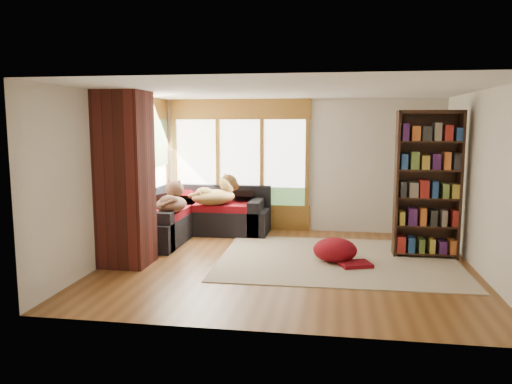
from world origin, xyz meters
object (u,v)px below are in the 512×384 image
(brick_chimney, at_px, (125,179))
(pouf, at_px, (335,249))
(dog_brindle, at_px, (172,202))
(bookshelf, at_px, (427,185))
(sectional_sofa, at_px, (194,220))
(area_rug, at_px, (338,259))
(dog_tan, at_px, (217,195))

(brick_chimney, distance_m, pouf, 3.37)
(pouf, bearing_deg, dog_brindle, 167.54)
(bookshelf, bearing_deg, sectional_sofa, 167.83)
(bookshelf, bearing_deg, pouf, -159.46)
(bookshelf, xyz_separation_m, pouf, (-1.42, -0.53, -0.97))
(sectional_sofa, bearing_deg, dog_brindle, -96.72)
(bookshelf, bearing_deg, brick_chimney, -165.61)
(pouf, bearing_deg, area_rug, 68.12)
(bookshelf, relative_size, pouf, 3.44)
(sectional_sofa, xyz_separation_m, dog_tan, (0.45, 0.06, 0.48))
(dog_brindle, bearing_deg, sectional_sofa, -16.74)
(sectional_sofa, relative_size, bookshelf, 0.94)
(brick_chimney, xyz_separation_m, dog_tan, (0.90, 2.11, -0.52))
(bookshelf, height_order, pouf, bookshelf)
(pouf, bearing_deg, dog_tan, 146.32)
(area_rug, height_order, bookshelf, bookshelf)
(bookshelf, bearing_deg, dog_brindle, 178.78)
(sectional_sofa, height_order, pouf, sectional_sofa)
(dog_brindle, bearing_deg, pouf, -108.69)
(dog_tan, relative_size, dog_brindle, 1.14)
(area_rug, bearing_deg, bookshelf, 17.24)
(area_rug, distance_m, pouf, 0.22)
(bookshelf, bearing_deg, area_rug, -162.76)
(pouf, height_order, dog_brindle, dog_brindle)
(brick_chimney, bearing_deg, bookshelf, 14.39)
(bookshelf, distance_m, pouf, 1.80)
(brick_chimney, bearing_deg, dog_brindle, 76.60)
(dog_tan, bearing_deg, dog_brindle, -160.21)
(sectional_sofa, bearing_deg, bookshelf, -8.37)
(bookshelf, xyz_separation_m, dog_tan, (-3.64, 0.95, -0.38))
(dog_tan, distance_m, dog_brindle, 1.05)
(bookshelf, bearing_deg, dog_tan, 165.44)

